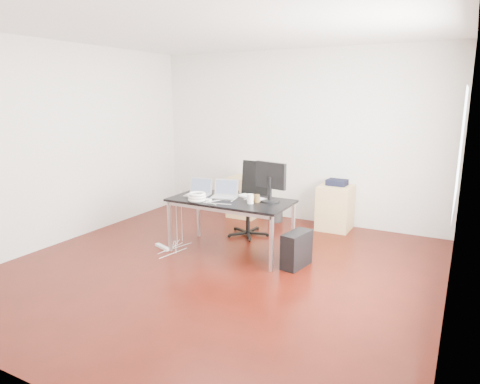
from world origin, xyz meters
The scene contains 18 objects.
room_shell centered at (0.04, 0.00, 1.40)m, with size 5.00×5.00×5.00m.
desk centered at (-0.15, 0.57, 0.68)m, with size 1.60×0.80×0.73m.
office_chair centered at (-0.26, 1.39, 0.61)m, with size 0.51×0.53×1.08m.
filing_cabinet_left centered at (-0.80, 2.23, 0.35)m, with size 0.50×0.50×0.70m, color tan.
filing_cabinet_right centered at (0.80, 2.23, 0.35)m, with size 0.50×0.50×0.70m, color tan.
pc_tower centered at (0.81, 0.51, 0.22)m, with size 0.20×0.45×0.44m, color black.
wastebasket centered at (-0.19, 2.18, 0.14)m, with size 0.24×0.24×0.28m, color black.
power_strip centered at (-1.05, 0.24, 0.02)m, with size 0.30×0.06×0.04m, color white.
laptop_left centered at (-0.65, 0.56, 0.79)m, with size 0.36×0.30×0.23m.
laptop_right centered at (-0.29, 0.64, 0.79)m, with size 0.38×0.32×0.23m.
monitor centered at (0.35, 0.73, 1.01)m, with size 0.45×0.26×0.51m.
keyboard centered at (0.07, 0.76, 0.74)m, with size 0.44×0.14×0.02m, color white.
cup_white centered at (0.18, 0.50, 0.79)m, with size 0.08×0.08×0.12m, color white.
cup_brown centered at (0.22, 0.59, 0.78)m, with size 0.08×0.08×0.10m, color brown.
cable_coil centered at (-0.50, 0.30, 0.78)m, with size 0.24×0.24×0.11m.
power_adapter centered at (-0.36, 0.35, 0.74)m, with size 0.07×0.07×0.03m, color white.
speaker centered at (-0.73, 2.16, 0.79)m, with size 0.09×0.08×0.18m, color #9E9E9E.
navy_garment centered at (0.80, 2.27, 0.74)m, with size 0.30×0.24×0.09m, color black.
Camera 1 is at (2.54, -4.20, 2.07)m, focal length 32.00 mm.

